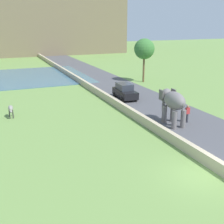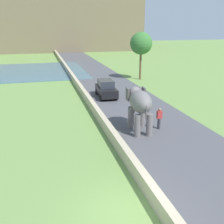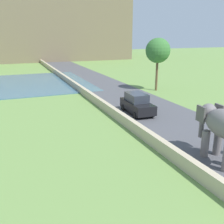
# 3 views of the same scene
# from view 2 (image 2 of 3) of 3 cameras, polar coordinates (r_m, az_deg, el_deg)

# --- Properties ---
(ground_plane) EXTENTS (220.00, 220.00, 0.00)m
(ground_plane) POSITION_cam_2_polar(r_m,az_deg,el_deg) (11.59, 3.75, -20.70)
(ground_plane) COLOR #6B8E47
(road_surface) EXTENTS (7.00, 120.00, 0.06)m
(road_surface) POSITION_cam_2_polar(r_m,az_deg,el_deg) (30.49, 0.64, 4.47)
(road_surface) COLOR #4C4C51
(road_surface) RESTS_ON ground
(barrier_wall) EXTENTS (0.40, 110.00, 0.78)m
(barrier_wall) POSITION_cam_2_polar(r_m,az_deg,el_deg) (27.71, -5.84, 3.74)
(barrier_wall) COLOR tan
(barrier_wall) RESTS_ON ground
(hill_distant) EXTENTS (64.00, 28.00, 23.60)m
(hill_distant) POSITION_cam_2_polar(r_m,az_deg,el_deg) (87.26, -18.17, 20.36)
(hill_distant) COLOR #75664C
(hill_distant) RESTS_ON ground
(elephant) EXTENTS (1.61, 3.52, 2.99)m
(elephant) POSITION_cam_2_polar(r_m,az_deg,el_deg) (18.65, 5.87, 1.81)
(elephant) COLOR slate
(elephant) RESTS_ON ground
(person_beside_elephant) EXTENTS (0.36, 0.22, 1.63)m
(person_beside_elephant) POSITION_cam_2_polar(r_m,az_deg,el_deg) (19.46, 10.02, -1.28)
(person_beside_elephant) COLOR #33333D
(person_beside_elephant) RESTS_ON ground
(car_black) EXTENTS (1.93, 4.07, 1.80)m
(car_black) POSITION_cam_2_polar(r_m,az_deg,el_deg) (27.84, -1.27, 4.98)
(car_black) COLOR black
(car_black) RESTS_ON ground
(tree_near) EXTENTS (2.96, 2.96, 6.33)m
(tree_near) POSITION_cam_2_polar(r_m,az_deg,el_deg) (36.82, 6.22, 14.29)
(tree_near) COLOR brown
(tree_near) RESTS_ON ground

